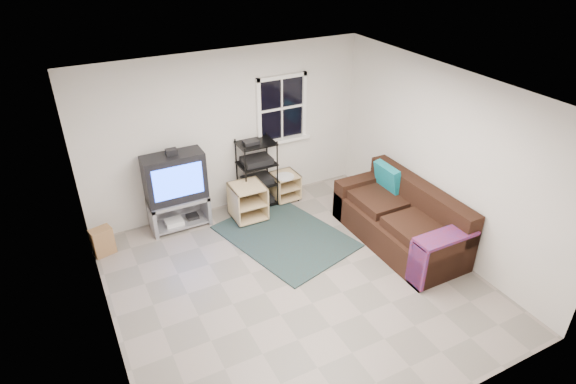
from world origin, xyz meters
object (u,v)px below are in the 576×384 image
side_table_left (247,200)px  side_table_right (284,184)px  av_rack (257,178)px  tv_unit (176,185)px  sofa (401,221)px

side_table_left → side_table_right: size_ratio=1.21×
av_rack → side_table_left: av_rack is taller
tv_unit → side_table_right: tv_unit is taller
side_table_right → sofa: sofa is taller
tv_unit → side_table_left: (1.03, -0.27, -0.40)m
side_table_left → sofa: sofa is taller
tv_unit → av_rack: (1.35, 0.01, -0.21)m
side_table_right → sofa: size_ratio=0.23×
av_rack → side_table_left: bearing=-138.0°
side_table_left → sofa: size_ratio=0.28×
side_table_left → tv_unit: bearing=165.4°
sofa → side_table_right: bearing=116.8°
side_table_left → av_rack: bearing=42.0°
av_rack → sofa: 2.43m
av_rack → side_table_right: size_ratio=2.38×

